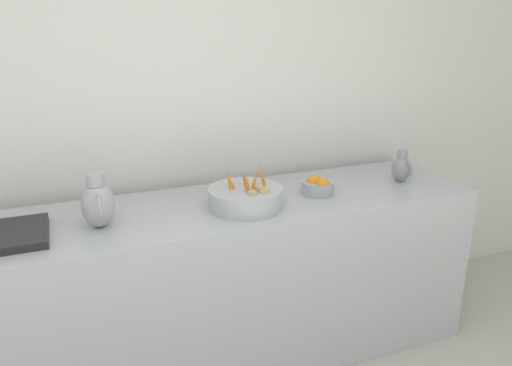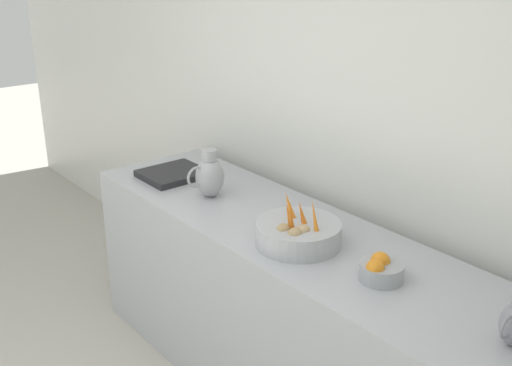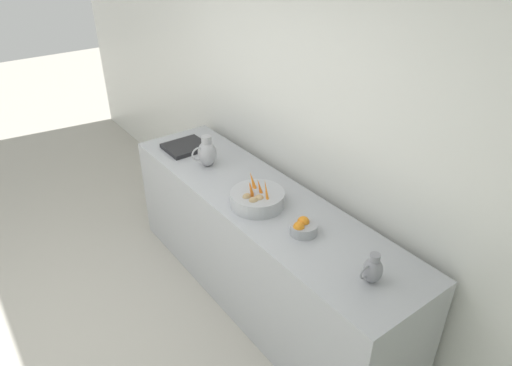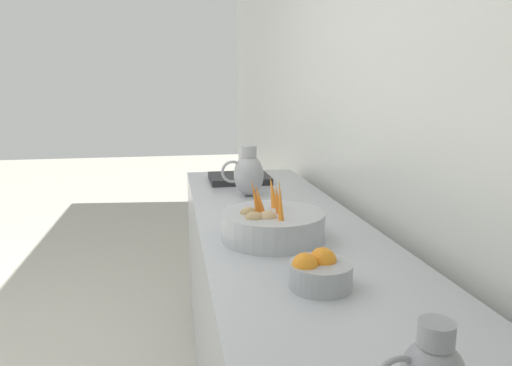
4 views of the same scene
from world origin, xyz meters
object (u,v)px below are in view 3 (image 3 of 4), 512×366
object	(u,v)px
vegetable_colander	(257,198)
metal_pitcher_tall	(207,153)
orange_bowl	(303,227)
metal_pitcher_short	(373,269)

from	to	relation	value
vegetable_colander	metal_pitcher_tall	size ratio (longest dim) A/B	1.47
vegetable_colander	metal_pitcher_tall	world-z (taller)	metal_pitcher_tall
orange_bowl	metal_pitcher_tall	xyz separation A→B (m)	(0.01, -1.12, 0.07)
metal_pitcher_tall	orange_bowl	bearing A→B (deg)	90.71
orange_bowl	metal_pitcher_short	world-z (taller)	metal_pitcher_short
orange_bowl	metal_pitcher_tall	world-z (taller)	metal_pitcher_tall
vegetable_colander	metal_pitcher_tall	bearing A→B (deg)	-92.07
metal_pitcher_tall	metal_pitcher_short	bearing A→B (deg)	90.85
orange_bowl	vegetable_colander	bearing A→B (deg)	-84.76
vegetable_colander	metal_pitcher_short	size ratio (longest dim) A/B	2.03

